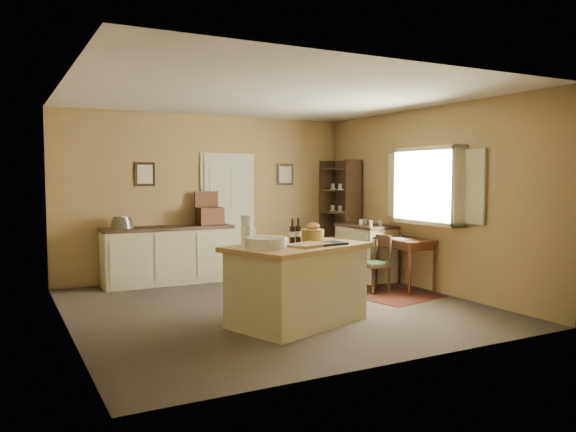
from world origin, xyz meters
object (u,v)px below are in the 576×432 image
at_px(right_cabinet, 366,251).
at_px(desk_chair, 374,265).
at_px(sideboard, 169,253).
at_px(shelving_unit, 342,216).
at_px(work_island, 297,282).
at_px(writing_desk, 405,245).

bearing_deg(right_cabinet, desk_chair, -118.91).
relative_size(sideboard, shelving_unit, 1.03).
bearing_deg(desk_chair, sideboard, 136.48).
bearing_deg(sideboard, shelving_unit, -3.67).
bearing_deg(shelving_unit, sideboard, 176.33).
distance_m(work_island, right_cabinet, 3.04).
xyz_separation_m(work_island, writing_desk, (2.35, 0.96, 0.18)).
relative_size(sideboard, right_cabinet, 1.96).
bearing_deg(desk_chair, work_island, -154.64).
xyz_separation_m(sideboard, right_cabinet, (2.97, -1.15, -0.02)).
height_order(desk_chair, shelving_unit, shelving_unit).
bearing_deg(work_island, writing_desk, 3.35).
bearing_deg(right_cabinet, writing_desk, -89.99).
xyz_separation_m(sideboard, writing_desk, (2.97, -2.12, 0.19)).
bearing_deg(writing_desk, sideboard, 144.43).
xyz_separation_m(desk_chair, right_cabinet, (0.51, 0.91, 0.05)).
height_order(sideboard, desk_chair, sideboard).
height_order(desk_chair, right_cabinet, right_cabinet).
height_order(writing_desk, shelving_unit, shelving_unit).
bearing_deg(sideboard, work_island, -78.67).
relative_size(work_island, sideboard, 0.88).
relative_size(desk_chair, shelving_unit, 0.41).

